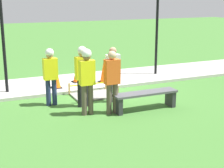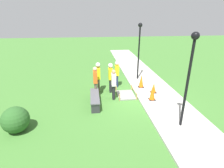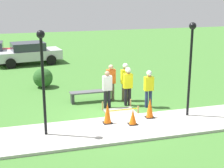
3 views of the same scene
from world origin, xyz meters
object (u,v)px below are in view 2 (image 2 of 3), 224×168
object	(u,v)px
worker_supervisor	(117,72)
bystander_in_gray_shirt	(114,83)
worker_assistant	(98,75)
park_bench	(95,98)
lamppost_near	(139,43)
worker_trainee	(110,75)
lamppost_far	(190,68)
traffic_cone_sidewalk_edge	(141,81)
bystander_in_orange_shirt	(95,80)
traffic_cone_far_patch	(154,88)
traffic_cone_near_patch	(152,93)

from	to	relation	value
worker_supervisor	bystander_in_gray_shirt	bearing A→B (deg)	166.21
worker_supervisor	worker_assistant	xyz separation A→B (m)	(-0.68, 1.19, 0.09)
park_bench	lamppost_near	xyz separation A→B (m)	(3.35, -3.08, 2.20)
worker_assistant	worker_trainee	xyz separation A→B (m)	(-0.12, -0.70, -0.03)
lamppost_far	worker_trainee	bearing A→B (deg)	32.28
traffic_cone_sidewalk_edge	lamppost_far	distance (m)	4.64
lamppost_far	traffic_cone_sidewalk_edge	bearing A→B (deg)	6.92
park_bench	worker_supervisor	world-z (taller)	worker_supervisor
bystander_in_orange_shirt	lamppost_far	world-z (taller)	lamppost_far
traffic_cone_far_patch	worker_trainee	distance (m)	2.59
worker_assistant	bystander_in_orange_shirt	bearing A→B (deg)	163.61
park_bench	bystander_in_orange_shirt	world-z (taller)	bystander_in_orange_shirt
lamppost_near	traffic_cone_sidewalk_edge	bearing A→B (deg)	173.65
park_bench	lamppost_far	xyz separation A→B (m)	(-2.37, -3.41, 2.16)
lamppost_near	worker_trainee	bearing A→B (deg)	131.13
worker_supervisor	bystander_in_orange_shirt	distance (m)	1.91
traffic_cone_sidewalk_edge	park_bench	distance (m)	3.41
worker_trainee	worker_supervisor	bearing A→B (deg)	-31.68
park_bench	lamppost_near	world-z (taller)	lamppost_near
worker_trainee	lamppost_near	size ratio (longest dim) A/B	0.47
worker_assistant	traffic_cone_far_patch	bearing A→B (deg)	-103.14
worker_trainee	lamppost_far	distance (m)	4.81
park_bench	traffic_cone_near_patch	bearing A→B (deg)	-90.11
traffic_cone_sidewalk_edge	lamppost_near	bearing A→B (deg)	-6.35
traffic_cone_sidewalk_edge	worker_supervisor	distance (m)	1.61
traffic_cone_sidewalk_edge	park_bench	bearing A→B (deg)	121.36
traffic_cone_far_patch	park_bench	bearing A→B (deg)	104.58
traffic_cone_sidewalk_edge	worker_trainee	world-z (taller)	worker_trainee
park_bench	bystander_in_orange_shirt	size ratio (longest dim) A/B	1.09
traffic_cone_near_patch	bystander_in_orange_shirt	distance (m)	3.13
worker_assistant	bystander_in_orange_shirt	xyz separation A→B (m)	(-0.64, 0.19, -0.09)
traffic_cone_sidewalk_edge	lamppost_far	bearing A→B (deg)	-173.08
bystander_in_orange_shirt	bystander_in_gray_shirt	size ratio (longest dim) A/B	1.03
lamppost_near	worker_supervisor	bearing A→B (deg)	122.87
worker_assistant	lamppost_far	size ratio (longest dim) A/B	0.49
traffic_cone_near_patch	worker_supervisor	size ratio (longest dim) A/B	0.49
traffic_cone_far_patch	lamppost_near	xyz separation A→B (m)	(2.46, 0.31, 2.18)
bystander_in_orange_shirt	bystander_in_gray_shirt	distance (m)	1.05
bystander_in_orange_shirt	park_bench	bearing A→B (deg)	175.57
bystander_in_orange_shirt	worker_assistant	bearing A→B (deg)	-16.39
park_bench	worker_trainee	size ratio (longest dim) A/B	1.07
traffic_cone_sidewalk_edge	traffic_cone_far_patch	bearing A→B (deg)	-151.22
worker_trainee	bystander_in_orange_shirt	size ratio (longest dim) A/B	1.02
worker_supervisor	lamppost_far	bearing A→B (deg)	-157.32
worker_assistant	worker_trainee	size ratio (longest dim) A/B	1.02
worker_trainee	traffic_cone_far_patch	bearing A→B (deg)	-104.20
park_bench	traffic_cone_far_patch	bearing A→B (deg)	-75.42
traffic_cone_sidewalk_edge	traffic_cone_near_patch	bearing A→B (deg)	-176.62
worker_trainee	park_bench	bearing A→B (deg)	147.23
worker_supervisor	traffic_cone_near_patch	bearing A→B (deg)	-145.99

